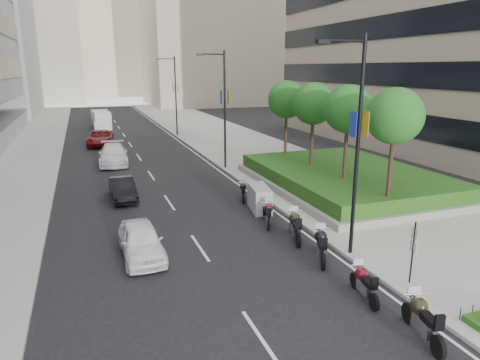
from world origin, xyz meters
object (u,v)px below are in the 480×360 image
car_b (123,189)px  delivery_van (101,120)px  motorcycle_1 (364,283)px  motorcycle_3 (295,226)px  car_a (141,241)px  motorcycle_0 (422,319)px  motorcycle_5 (259,199)px  car_d (100,138)px  parking_sign (413,249)px  motorcycle_4 (269,214)px  lamp_post_2 (174,92)px  motorcycle_2 (321,245)px  lamp_post_0 (355,138)px  lamp_post_1 (223,104)px  motorcycle_6 (243,191)px  car_c (113,154)px

car_b → delivery_van: (0.33, 33.34, 0.39)m
motorcycle_1 → motorcycle_3: 5.52m
car_a → motorcycle_0: bearing=-51.5°
motorcycle_0 → car_a: (-6.97, 8.57, 0.08)m
motorcycle_5 → car_d: 25.86m
parking_sign → motorcycle_4: 7.97m
car_d → motorcycle_3: bearing=-71.5°
lamp_post_2 → motorcycle_1: 38.40m
motorcycle_2 → delivery_van: 45.38m
parking_sign → motorcycle_1: 2.27m
lamp_post_0 → lamp_post_1: size_ratio=1.00×
lamp_post_0 → car_b: (-8.14, 11.65, -4.42)m
motorcycle_6 → car_b: (-6.80, 2.67, 0.12)m
lamp_post_0 → lamp_post_2: same height
lamp_post_1 → motorcycle_5: 11.16m
car_c → delivery_van: bearing=93.4°
motorcycle_5 → parking_sign: bearing=-160.1°
car_d → motorcycle_4: bearing=-71.1°
motorcycle_5 → car_d: size_ratio=0.44×
motorcycle_1 → car_a: 9.07m
car_b → car_d: size_ratio=0.71×
lamp_post_1 → parking_sign: lamp_post_1 is taller
lamp_post_0 → delivery_van: (-7.81, 44.99, -4.03)m
motorcycle_5 → car_c: 16.67m
motorcycle_5 → car_d: bearing=25.7°
car_b → lamp_post_0: bearing=-56.6°
motorcycle_3 → motorcycle_2: bearing=-162.1°
motorcycle_3 → motorcycle_6: motorcycle_3 is taller
car_a → car_b: 8.70m
parking_sign → motorcycle_2: parking_sign is taller
car_b → delivery_van: delivery_van is taller
delivery_van → motorcycle_4: bearing=-85.1°
lamp_post_1 → car_c: size_ratio=1.62×
motorcycle_2 → motorcycle_5: (0.02, 6.70, 0.07)m
lamp_post_2 → car_a: bearing=-104.3°
lamp_post_0 → motorcycle_5: lamp_post_0 is taller
motorcycle_5 → motorcycle_6: (-0.14, 2.18, -0.17)m
parking_sign → motorcycle_4: bearing=106.6°
motorcycle_4 → car_d: (-6.93, 27.01, 0.21)m
motorcycle_3 → motorcycle_4: 2.21m
lamp_post_0 → lamp_post_2: (0.00, 35.00, 0.00)m
motorcycle_0 → car_b: size_ratio=0.59×
parking_sign → motorcycle_4: (-2.27, 7.58, -0.90)m
lamp_post_0 → motorcycle_6: (-1.34, 8.98, -4.54)m
lamp_post_2 → motorcycle_3: (-1.24, -32.59, -4.41)m
motorcycle_2 → motorcycle_3: motorcycle_3 is taller
motorcycle_3 → motorcycle_6: (-0.10, 6.57, -0.12)m
car_c → motorcycle_6: bearing=-59.5°
car_c → motorcycle_1: bearing=-71.7°
motorcycle_6 → car_c: bearing=46.2°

